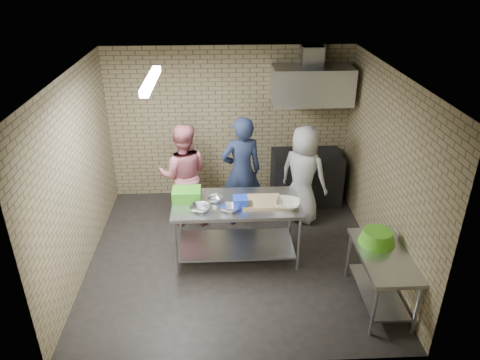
# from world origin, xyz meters

# --- Properties ---
(floor) EXTENTS (4.20, 4.20, 0.00)m
(floor) POSITION_xyz_m (0.00, 0.00, 0.00)
(floor) COLOR black
(floor) RESTS_ON ground
(ceiling) EXTENTS (4.20, 4.20, 0.00)m
(ceiling) POSITION_xyz_m (0.00, 0.00, 2.70)
(ceiling) COLOR black
(ceiling) RESTS_ON ground
(back_wall) EXTENTS (4.20, 0.06, 2.70)m
(back_wall) POSITION_xyz_m (0.00, 2.00, 1.35)
(back_wall) COLOR #96845E
(back_wall) RESTS_ON ground
(front_wall) EXTENTS (4.20, 0.06, 2.70)m
(front_wall) POSITION_xyz_m (0.00, -2.00, 1.35)
(front_wall) COLOR #96845E
(front_wall) RESTS_ON ground
(left_wall) EXTENTS (0.06, 4.00, 2.70)m
(left_wall) POSITION_xyz_m (-2.10, 0.00, 1.35)
(left_wall) COLOR #96845E
(left_wall) RESTS_ON ground
(right_wall) EXTENTS (0.06, 4.00, 2.70)m
(right_wall) POSITION_xyz_m (2.10, 0.00, 1.35)
(right_wall) COLOR #96845E
(right_wall) RESTS_ON ground
(prep_table) EXTENTS (1.80, 0.90, 0.90)m
(prep_table) POSITION_xyz_m (0.04, 0.01, 0.45)
(prep_table) COLOR silver
(prep_table) RESTS_ON floor
(side_counter) EXTENTS (0.60, 1.20, 0.75)m
(side_counter) POSITION_xyz_m (1.80, -1.10, 0.38)
(side_counter) COLOR silver
(side_counter) RESTS_ON floor
(stove) EXTENTS (1.20, 0.70, 0.90)m
(stove) POSITION_xyz_m (1.35, 1.65, 0.45)
(stove) COLOR black
(stove) RESTS_ON floor
(range_hood) EXTENTS (1.30, 0.60, 0.60)m
(range_hood) POSITION_xyz_m (1.35, 1.70, 2.10)
(range_hood) COLOR silver
(range_hood) RESTS_ON back_wall
(hood_duct) EXTENTS (0.35, 0.30, 0.30)m
(hood_duct) POSITION_xyz_m (1.35, 1.85, 2.55)
(hood_duct) COLOR #A5A8AD
(hood_duct) RESTS_ON back_wall
(wall_shelf) EXTENTS (0.80, 0.20, 0.04)m
(wall_shelf) POSITION_xyz_m (1.65, 1.89, 1.92)
(wall_shelf) COLOR #3F2B19
(wall_shelf) RESTS_ON back_wall
(fluorescent_fixture) EXTENTS (0.10, 1.25, 0.08)m
(fluorescent_fixture) POSITION_xyz_m (-1.00, 0.00, 2.64)
(fluorescent_fixture) COLOR white
(fluorescent_fixture) RESTS_ON ceiling
(green_crate) EXTENTS (0.40, 0.30, 0.16)m
(green_crate) POSITION_xyz_m (-0.66, 0.13, 0.98)
(green_crate) COLOR green
(green_crate) RESTS_ON prep_table
(blue_tub) EXTENTS (0.20, 0.20, 0.13)m
(blue_tub) POSITION_xyz_m (0.09, -0.09, 0.96)
(blue_tub) COLOR blue
(blue_tub) RESTS_ON prep_table
(cutting_board) EXTENTS (0.55, 0.42, 0.03)m
(cutting_board) POSITION_xyz_m (0.39, -0.01, 0.91)
(cutting_board) COLOR tan
(cutting_board) RESTS_ON prep_table
(mixing_bowl_a) EXTENTS (0.35, 0.35, 0.07)m
(mixing_bowl_a) POSITION_xyz_m (-0.46, -0.19, 0.93)
(mixing_bowl_a) COLOR silver
(mixing_bowl_a) RESTS_ON prep_table
(mixing_bowl_b) EXTENTS (0.27, 0.27, 0.07)m
(mixing_bowl_b) POSITION_xyz_m (-0.26, 0.06, 0.93)
(mixing_bowl_b) COLOR silver
(mixing_bowl_b) RESTS_ON prep_table
(mixing_bowl_c) EXTENTS (0.32, 0.32, 0.06)m
(mixing_bowl_c) POSITION_xyz_m (-0.06, -0.21, 0.93)
(mixing_bowl_c) COLOR silver
(mixing_bowl_c) RESTS_ON prep_table
(ceramic_bowl) EXTENTS (0.43, 0.43, 0.08)m
(ceramic_bowl) POSITION_xyz_m (0.74, -0.14, 0.94)
(ceramic_bowl) COLOR beige
(ceramic_bowl) RESTS_ON prep_table
(green_basin) EXTENTS (0.46, 0.46, 0.17)m
(green_basin) POSITION_xyz_m (1.78, -0.85, 0.83)
(green_basin) COLOR #59C626
(green_basin) RESTS_ON side_counter
(bottle_red) EXTENTS (0.07, 0.07, 0.18)m
(bottle_red) POSITION_xyz_m (1.40, 1.89, 2.03)
(bottle_red) COLOR #B22619
(bottle_red) RESTS_ON wall_shelf
(man_navy) EXTENTS (0.75, 0.58, 1.83)m
(man_navy) POSITION_xyz_m (0.16, 0.95, 0.92)
(man_navy) COLOR #151E36
(man_navy) RESTS_ON floor
(woman_pink) EXTENTS (0.83, 0.65, 1.70)m
(woman_pink) POSITION_xyz_m (-0.77, 1.02, 0.85)
(woman_pink) COLOR #C86972
(woman_pink) RESTS_ON floor
(woman_white) EXTENTS (0.96, 0.89, 1.64)m
(woman_white) POSITION_xyz_m (1.16, 0.99, 0.82)
(woman_white) COLOR silver
(woman_white) RESTS_ON floor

